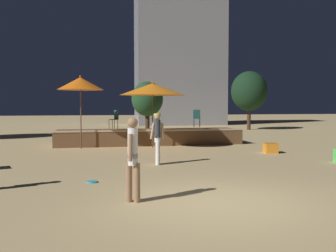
{
  "coord_description": "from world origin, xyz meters",
  "views": [
    {
      "loc": [
        -2.3,
        -7.02,
        1.96
      ],
      "look_at": [
        0.0,
        4.98,
        1.25
      ],
      "focal_mm": 40.0,
      "sensor_mm": 36.0,
      "label": 1
    }
  ],
  "objects_px": {
    "patio_umbrella_0": "(152,89)",
    "person_3": "(133,156)",
    "background_tree_2": "(147,99)",
    "patio_umbrella_1": "(80,84)",
    "cube_seat_1": "(270,148)",
    "frisbee_disc": "(92,182)",
    "bistro_chair_1": "(115,117)",
    "person_1": "(157,136)",
    "bistro_chair_0": "(197,117)",
    "background_tree_1": "(249,91)"
  },
  "relations": [
    {
      "from": "patio_umbrella_0",
      "to": "background_tree_1",
      "type": "distance_m",
      "value": 13.72
    },
    {
      "from": "patio_umbrella_0",
      "to": "person_1",
      "type": "distance_m",
      "value": 5.11
    },
    {
      "from": "background_tree_2",
      "to": "cube_seat_1",
      "type": "bearing_deg",
      "value": -69.29
    },
    {
      "from": "background_tree_1",
      "to": "bistro_chair_0",
      "type": "bearing_deg",
      "value": -127.45
    },
    {
      "from": "bistro_chair_0",
      "to": "person_3",
      "type": "bearing_deg",
      "value": -99.1
    },
    {
      "from": "cube_seat_1",
      "to": "bistro_chair_1",
      "type": "distance_m",
      "value": 7.45
    },
    {
      "from": "bistro_chair_0",
      "to": "background_tree_1",
      "type": "distance_m",
      "value": 10.71
    },
    {
      "from": "person_1",
      "to": "person_3",
      "type": "height_order",
      "value": "person_3"
    },
    {
      "from": "person_3",
      "to": "patio_umbrella_0",
      "type": "bearing_deg",
      "value": 100.37
    },
    {
      "from": "bistro_chair_0",
      "to": "background_tree_2",
      "type": "relative_size",
      "value": 0.26
    },
    {
      "from": "cube_seat_1",
      "to": "bistro_chair_1",
      "type": "height_order",
      "value": "bistro_chair_1"
    },
    {
      "from": "cube_seat_1",
      "to": "bistro_chair_0",
      "type": "xyz_separation_m",
      "value": [
        -1.78,
        4.73,
        1.12
      ]
    },
    {
      "from": "patio_umbrella_0",
      "to": "cube_seat_1",
      "type": "relative_size",
      "value": 5.32
    },
    {
      "from": "bistro_chair_0",
      "to": "background_tree_1",
      "type": "height_order",
      "value": "background_tree_1"
    },
    {
      "from": "person_1",
      "to": "person_3",
      "type": "xyz_separation_m",
      "value": [
        -1.23,
        -4.52,
        -0.01
      ]
    },
    {
      "from": "patio_umbrella_0",
      "to": "person_1",
      "type": "xyz_separation_m",
      "value": [
        -0.55,
        -4.79,
        -1.7
      ]
    },
    {
      "from": "person_3",
      "to": "bistro_chair_0",
      "type": "bearing_deg",
      "value": 89.92
    },
    {
      "from": "person_1",
      "to": "frisbee_disc",
      "type": "height_order",
      "value": "person_1"
    },
    {
      "from": "patio_umbrella_0",
      "to": "patio_umbrella_1",
      "type": "distance_m",
      "value": 3.18
    },
    {
      "from": "bistro_chair_1",
      "to": "patio_umbrella_0",
      "type": "bearing_deg",
      "value": 18.44
    },
    {
      "from": "patio_umbrella_0",
      "to": "patio_umbrella_1",
      "type": "xyz_separation_m",
      "value": [
        -3.16,
        0.17,
        0.23
      ]
    },
    {
      "from": "patio_umbrella_1",
      "to": "cube_seat_1",
      "type": "bearing_deg",
      "value": -21.55
    },
    {
      "from": "bistro_chair_0",
      "to": "background_tree_2",
      "type": "distance_m",
      "value": 5.42
    },
    {
      "from": "patio_umbrella_0",
      "to": "frisbee_disc",
      "type": "bearing_deg",
      "value": -109.85
    },
    {
      "from": "patio_umbrella_0",
      "to": "frisbee_disc",
      "type": "distance_m",
      "value": 8.12
    },
    {
      "from": "cube_seat_1",
      "to": "patio_umbrella_0",
      "type": "bearing_deg",
      "value": 147.29
    },
    {
      "from": "patio_umbrella_0",
      "to": "person_3",
      "type": "distance_m",
      "value": 9.63
    },
    {
      "from": "frisbee_disc",
      "to": "background_tree_1",
      "type": "bearing_deg",
      "value": 56.45
    },
    {
      "from": "person_3",
      "to": "background_tree_2",
      "type": "height_order",
      "value": "background_tree_2"
    },
    {
      "from": "cube_seat_1",
      "to": "background_tree_1",
      "type": "height_order",
      "value": "background_tree_1"
    },
    {
      "from": "bistro_chair_0",
      "to": "background_tree_1",
      "type": "xyz_separation_m",
      "value": [
        6.44,
        8.41,
        1.62
      ]
    },
    {
      "from": "background_tree_1",
      "to": "cube_seat_1",
      "type": "bearing_deg",
      "value": -109.54
    },
    {
      "from": "patio_umbrella_1",
      "to": "background_tree_1",
      "type": "xyz_separation_m",
      "value": [
        12.2,
        10.16,
        0.08
      ]
    },
    {
      "from": "bistro_chair_1",
      "to": "frisbee_disc",
      "type": "xyz_separation_m",
      "value": [
        -1.0,
        -8.72,
        -1.3
      ]
    },
    {
      "from": "person_1",
      "to": "frisbee_disc",
      "type": "xyz_separation_m",
      "value": [
        -2.06,
        -2.44,
        -0.91
      ]
    },
    {
      "from": "person_1",
      "to": "frisbee_disc",
      "type": "relative_size",
      "value": 6.19
    },
    {
      "from": "person_1",
      "to": "bistro_chair_0",
      "type": "bearing_deg",
      "value": -25.11
    },
    {
      "from": "patio_umbrella_1",
      "to": "bistro_chair_0",
      "type": "xyz_separation_m",
      "value": [
        5.76,
        1.75,
        -1.54
      ]
    },
    {
      "from": "bistro_chair_1",
      "to": "frisbee_disc",
      "type": "height_order",
      "value": "bistro_chair_1"
    },
    {
      "from": "cube_seat_1",
      "to": "person_3",
      "type": "height_order",
      "value": "person_3"
    },
    {
      "from": "patio_umbrella_1",
      "to": "cube_seat_1",
      "type": "relative_size",
      "value": 5.75
    },
    {
      "from": "background_tree_1",
      "to": "person_1",
      "type": "bearing_deg",
      "value": -122.38
    },
    {
      "from": "patio_umbrella_1",
      "to": "bistro_chair_1",
      "type": "height_order",
      "value": "patio_umbrella_1"
    },
    {
      "from": "person_3",
      "to": "background_tree_1",
      "type": "xyz_separation_m",
      "value": [
        10.82,
        19.63,
        2.02
      ]
    },
    {
      "from": "cube_seat_1",
      "to": "background_tree_1",
      "type": "bearing_deg",
      "value": 70.46
    },
    {
      "from": "person_1",
      "to": "bistro_chair_0",
      "type": "height_order",
      "value": "bistro_chair_0"
    },
    {
      "from": "patio_umbrella_1",
      "to": "person_3",
      "type": "distance_m",
      "value": 9.77
    },
    {
      "from": "cube_seat_1",
      "to": "background_tree_1",
      "type": "relative_size",
      "value": 0.13
    },
    {
      "from": "cube_seat_1",
      "to": "bistro_chair_0",
      "type": "relative_size",
      "value": 0.62
    },
    {
      "from": "background_tree_1",
      "to": "patio_umbrella_1",
      "type": "bearing_deg",
      "value": -140.22
    }
  ]
}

